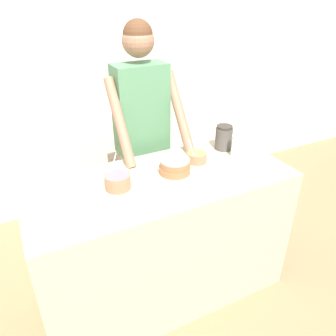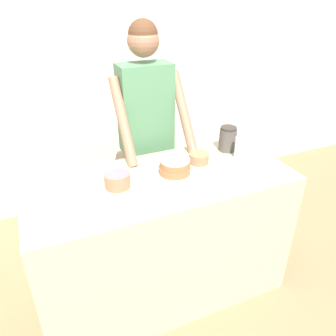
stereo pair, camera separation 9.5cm
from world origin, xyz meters
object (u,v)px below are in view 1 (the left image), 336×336
Objects in this scene: cake at (175,171)px; drinking_glass at (236,146)px; ceramic_plate at (76,210)px; frosting_bowl_purple at (118,181)px; person_baker at (142,121)px; stoneware_jar at (224,138)px; frosting_bowl_olive at (197,157)px.

drinking_glass is at bearing 10.82° from cake.
ceramic_plate is at bearing -172.60° from drinking_glass.
frosting_bowl_purple is at bearing 168.92° from cake.
drinking_glass is (0.53, 0.10, 0.01)m from cake.
person_baker is 0.61m from stoneware_jar.
frosting_bowl_olive is at bearing -67.95° from person_baker.
frosting_bowl_purple is at bearing -168.96° from stoneware_jar.
frosting_bowl_olive is at bearing 30.82° from cake.
cake is at bearing 4.38° from ceramic_plate.
ceramic_plate is 1.40× the size of stoneware_jar.
frosting_bowl_olive is (0.19, -0.47, -0.13)m from person_baker.
frosting_bowl_olive reaches higher than drinking_glass.
person_baker is 5.69× the size of cake.
ceramic_plate is at bearing -157.52° from frosting_bowl_purple.
cake is 1.27× the size of ceramic_plate.
frosting_bowl_olive is at bearing 7.72° from frosting_bowl_purple.
stoneware_jar is (0.47, -0.38, -0.08)m from person_baker.
cake is at bearing -94.74° from person_baker.
drinking_glass is 1.14m from ceramic_plate.
ceramic_plate is (-0.85, -0.19, -0.03)m from frosting_bowl_olive.
frosting_bowl_olive is 0.87m from ceramic_plate.
cake is 1.61× the size of frosting_bowl_purple.
frosting_bowl_purple is 0.87m from stoneware_jar.
stoneware_jar is at bearing 93.71° from drinking_glass.
stoneware_jar reaches higher than drinking_glass.
drinking_glass is (0.86, 0.03, 0.03)m from frosting_bowl_purple.
person_baker is at bearing 132.82° from drinking_glass.
frosting_bowl_purple is 0.86m from drinking_glass.
drinking_glass reaches higher than ceramic_plate.
frosting_bowl_purple is 0.79× the size of ceramic_plate.
cake is at bearing -155.84° from stoneware_jar.
cake is 2.13× the size of drinking_glass.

